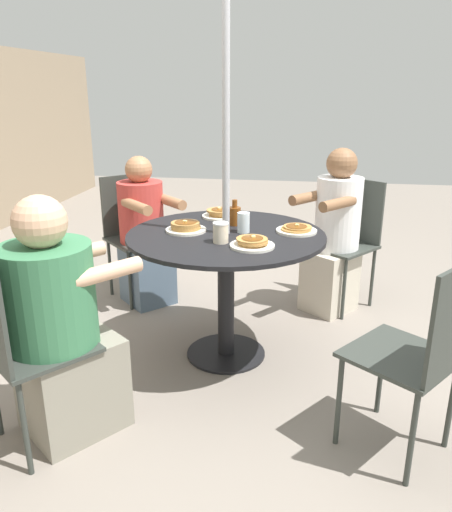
% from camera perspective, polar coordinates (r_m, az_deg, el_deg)
% --- Properties ---
extents(ground_plane, '(12.00, 12.00, 0.00)m').
position_cam_1_polar(ground_plane, '(3.06, 0.00, -11.12)').
color(ground_plane, gray).
extents(patio_table, '(1.10, 1.10, 0.75)m').
position_cam_1_polar(patio_table, '(2.80, 0.00, -0.18)').
color(patio_table, black).
rests_on(patio_table, ground).
extents(umbrella_pole, '(0.04, 0.04, 2.03)m').
position_cam_1_polar(umbrella_pole, '(2.70, 0.00, 7.94)').
color(umbrella_pole, '#ADADB2').
rests_on(umbrella_pole, ground).
extents(patio_chair_north, '(0.56, 0.56, 0.91)m').
position_cam_1_polar(patio_chair_north, '(2.19, 21.47, -9.79)').
color(patio_chair_north, '#333833').
rests_on(patio_chair_north, ground).
extents(patio_chair_east, '(0.57, 0.57, 0.91)m').
position_cam_1_polar(patio_chair_east, '(3.68, 13.84, 2.35)').
color(patio_chair_east, '#333833').
rests_on(patio_chair_east, ground).
extents(diner_east, '(0.55, 0.53, 1.15)m').
position_cam_1_polar(diner_east, '(3.54, 12.28, 2.07)').
color(diner_east, beige).
rests_on(diner_east, ground).
extents(patio_chair_south, '(0.57, 0.57, 0.91)m').
position_cam_1_polar(patio_chair_south, '(3.80, -10.56, 3.09)').
color(patio_chair_south, '#333833').
rests_on(patio_chair_south, ground).
extents(diner_south, '(0.56, 0.57, 1.07)m').
position_cam_1_polar(diner_south, '(3.66, -9.34, 2.12)').
color(diner_south, slate).
rests_on(diner_south, ground).
extents(patio_chair_west, '(0.56, 0.56, 0.91)m').
position_cam_1_polar(patio_chair_west, '(2.28, -22.50, -8.87)').
color(patio_chair_west, '#333833').
rests_on(patio_chair_west, ground).
extents(diner_west, '(0.63, 0.61, 1.11)m').
position_cam_1_polar(diner_west, '(2.34, -18.44, -8.21)').
color(diner_west, gray).
rests_on(diner_west, ground).
extents(pancake_plate_a, '(0.23, 0.23, 0.06)m').
position_cam_1_polar(pancake_plate_a, '(3.10, -0.63, 4.84)').
color(pancake_plate_a, silver).
rests_on(pancake_plate_a, patio_table).
extents(pancake_plate_b, '(0.23, 0.23, 0.06)m').
position_cam_1_polar(pancake_plate_b, '(2.52, 3.02, 1.48)').
color(pancake_plate_b, silver).
rests_on(pancake_plate_b, patio_table).
extents(pancake_plate_c, '(0.23, 0.23, 0.04)m').
position_cam_1_polar(pancake_plate_c, '(2.81, 8.07, 3.02)').
color(pancake_plate_c, silver).
rests_on(pancake_plate_c, patio_table).
extents(pancake_plate_d, '(0.23, 0.23, 0.06)m').
position_cam_1_polar(pancake_plate_d, '(2.81, -4.62, 3.31)').
color(pancake_plate_d, silver).
rests_on(pancake_plate_d, patio_table).
extents(syrup_bottle, '(0.09, 0.07, 0.15)m').
position_cam_1_polar(syrup_bottle, '(2.92, 1.00, 4.68)').
color(syrup_bottle, brown).
rests_on(syrup_bottle, patio_table).
extents(coffee_cup, '(0.08, 0.08, 0.11)m').
position_cam_1_polar(coffee_cup, '(2.58, -0.62, 2.70)').
color(coffee_cup, beige).
rests_on(coffee_cup, patio_table).
extents(drinking_glass_a, '(0.07, 0.07, 0.11)m').
position_cam_1_polar(drinking_glass_a, '(2.77, 2.01, 3.85)').
color(drinking_glass_a, silver).
rests_on(drinking_glass_a, patio_table).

